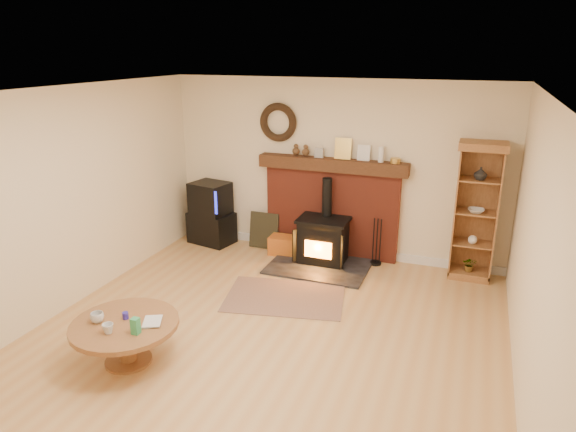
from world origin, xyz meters
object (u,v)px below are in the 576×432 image
at_px(wood_stove, 322,242).
at_px(tv_unit, 211,214).
at_px(curio_cabinet, 476,211).
at_px(coffee_table, 125,330).

relative_size(wood_stove, tv_unit, 1.41).
distance_m(tv_unit, curio_cabinet, 3.96).
bearing_deg(tv_unit, wood_stove, -5.94).
height_order(wood_stove, curio_cabinet, curio_cabinet).
height_order(wood_stove, tv_unit, wood_stove).
relative_size(curio_cabinet, coffee_table, 1.78).
height_order(tv_unit, curio_cabinet, curio_cabinet).
xyz_separation_m(wood_stove, coffee_table, (-1.10, -3.06, 0.04)).
distance_m(wood_stove, curio_cabinet, 2.13).
height_order(tv_unit, coffee_table, tv_unit).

